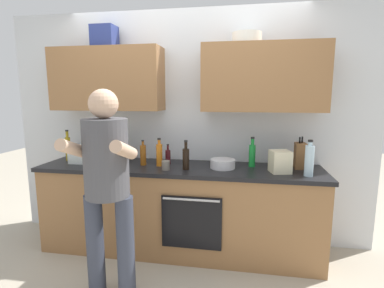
{
  "coord_description": "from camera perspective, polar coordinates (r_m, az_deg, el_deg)",
  "views": [
    {
      "loc": [
        0.63,
        -2.83,
        1.61
      ],
      "look_at": [
        0.15,
        -0.1,
        1.15
      ],
      "focal_mm": 27.64,
      "sensor_mm": 36.0,
      "label": 1
    }
  ],
  "objects": [
    {
      "name": "counter",
      "position": [
        3.12,
        -2.52,
        -12.37
      ],
      "size": [
        2.84,
        0.67,
        0.9
      ],
      "color": "olive",
      "rests_on": "ground"
    },
    {
      "name": "grocery_bag_produce",
      "position": [
        3.34,
        -20.63,
        -1.81
      ],
      "size": [
        0.22,
        0.17,
        0.19
      ],
      "primitive_type": "cube",
      "rotation": [
        0.0,
        0.0,
        0.02
      ],
      "color": "silver",
      "rests_on": "counter"
    },
    {
      "name": "bottle_oil",
      "position": [
        3.5,
        -22.82,
        -0.66
      ],
      "size": [
        0.06,
        0.06,
        0.34
      ],
      "color": "olive",
      "rests_on": "counter"
    },
    {
      "name": "bottle_hotsauce",
      "position": [
        2.99,
        -13.98,
        -2.84
      ],
      "size": [
        0.06,
        0.06,
        0.23
      ],
      "color": "red",
      "rests_on": "counter"
    },
    {
      "name": "ground_plane",
      "position": [
        3.32,
        -2.46,
        -19.62
      ],
      "size": [
        12.0,
        12.0,
        0.0
      ],
      "primitive_type": "plane",
      "color": "#B2A893"
    },
    {
      "name": "knife_block",
      "position": [
        3.07,
        20.13,
        -2.12
      ],
      "size": [
        0.1,
        0.14,
        0.31
      ],
      "color": "brown",
      "rests_on": "counter"
    },
    {
      "name": "bottle_soy",
      "position": [
        2.84,
        -1.19,
        -2.71
      ],
      "size": [
        0.06,
        0.06,
        0.28
      ],
      "color": "black",
      "rests_on": "counter"
    },
    {
      "name": "person_standing",
      "position": [
        2.37,
        -16.13,
        -6.43
      ],
      "size": [
        0.49,
        0.45,
        1.66
      ],
      "color": "#383D4C",
      "rests_on": "ground"
    },
    {
      "name": "potted_herb",
      "position": [
        3.25,
        -14.35,
        -0.74
      ],
      "size": [
        0.16,
        0.16,
        0.26
      ],
      "color": "#9E6647",
      "rests_on": "counter"
    },
    {
      "name": "mixing_bowl",
      "position": [
        2.92,
        5.95,
        -3.8
      ],
      "size": [
        0.24,
        0.24,
        0.09
      ],
      "primitive_type": "cylinder",
      "color": "silver",
      "rests_on": "counter"
    },
    {
      "name": "back_wall_unit",
      "position": [
        3.17,
        -1.66,
        7.4
      ],
      "size": [
        4.0,
        0.38,
        2.5
      ],
      "color": "silver",
      "rests_on": "ground"
    },
    {
      "name": "grocery_bag_rice",
      "position": [
        2.85,
        16.64,
        -3.28
      ],
      "size": [
        0.21,
        0.21,
        0.2
      ],
      "primitive_type": "cube",
      "rotation": [
        0.0,
        0.0,
        0.24
      ],
      "color": "beige",
      "rests_on": "counter"
    },
    {
      "name": "cup_ceramic",
      "position": [
        3.06,
        -15.77,
        -3.37
      ],
      "size": [
        0.08,
        0.08,
        0.1
      ],
      "primitive_type": "cylinder",
      "color": "#BF4C47",
      "rests_on": "counter"
    },
    {
      "name": "cup_stoneware",
      "position": [
        2.84,
        -5.09,
        -4.13
      ],
      "size": [
        0.08,
        0.08,
        0.09
      ],
      "primitive_type": "cylinder",
      "color": "slate",
      "rests_on": "counter"
    },
    {
      "name": "cup_coffee",
      "position": [
        3.55,
        -19.11,
        -1.88
      ],
      "size": [
        0.09,
        0.09,
        0.09
      ],
      "primitive_type": "cylinder",
      "color": "white",
      "rests_on": "counter"
    },
    {
      "name": "bottle_juice",
      "position": [
        3.0,
        -6.32,
        -1.99
      ],
      "size": [
        0.06,
        0.06,
        0.28
      ],
      "color": "orange",
      "rests_on": "counter"
    },
    {
      "name": "bottle_wine",
      "position": [
        3.07,
        -4.66,
        -2.43
      ],
      "size": [
        0.05,
        0.05,
        0.21
      ],
      "color": "#471419",
      "rests_on": "counter"
    },
    {
      "name": "bottle_syrup",
      "position": [
        3.06,
        -9.42,
        -2.04
      ],
      "size": [
        0.06,
        0.06,
        0.26
      ],
      "color": "#8C4C14",
      "rests_on": "counter"
    },
    {
      "name": "bottle_soda",
      "position": [
        3.02,
        11.53,
        -2.0
      ],
      "size": [
        0.06,
        0.06,
        0.3
      ],
      "color": "#198C33",
      "rests_on": "counter"
    },
    {
      "name": "bottle_water",
      "position": [
        2.8,
        21.69,
        -2.91
      ],
      "size": [
        0.08,
        0.08,
        0.33
      ],
      "color": "silver",
      "rests_on": "counter"
    }
  ]
}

